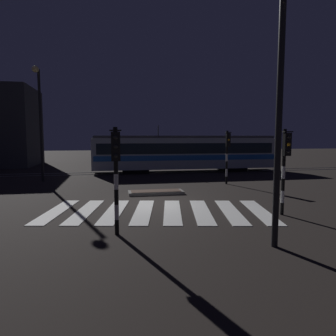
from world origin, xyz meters
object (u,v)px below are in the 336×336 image
(traffic_light_corner_far_right, at_px, (227,149))
(street_lamp_near_kerb, at_px, (285,79))
(traffic_light_kerb_mid_left, at_px, (116,165))
(street_lamp_trackside_left, at_px, (39,111))
(tram, at_px, (185,152))
(traffic_light_corner_near_right, at_px, (285,159))

(traffic_light_corner_far_right, bearing_deg, street_lamp_near_kerb, -104.63)
(traffic_light_kerb_mid_left, bearing_deg, traffic_light_corner_far_right, 51.84)
(street_lamp_trackside_left, distance_m, tram, 12.55)
(traffic_light_kerb_mid_left, height_order, street_lamp_trackside_left, street_lamp_trackside_left)
(traffic_light_kerb_mid_left, bearing_deg, tram, 69.35)
(traffic_light_kerb_mid_left, distance_m, traffic_light_corner_near_right, 6.75)
(street_lamp_near_kerb, bearing_deg, traffic_light_kerb_mid_left, 154.68)
(traffic_light_corner_far_right, xyz_separation_m, street_lamp_trackside_left, (-12.35, 3.40, 2.55))
(traffic_light_corner_far_right, bearing_deg, traffic_light_kerb_mid_left, -128.16)
(street_lamp_near_kerb, xyz_separation_m, tram, (2.04, 19.22, -2.90))
(traffic_light_kerb_mid_left, relative_size, street_lamp_trackside_left, 0.44)
(traffic_light_kerb_mid_left, xyz_separation_m, tram, (6.46, 17.13, -0.52))
(traffic_light_corner_near_right, relative_size, street_lamp_near_kerb, 0.47)
(traffic_light_kerb_mid_left, relative_size, traffic_light_corner_far_right, 0.97)
(traffic_light_corner_near_right, distance_m, street_lamp_trackside_left, 16.52)
(traffic_light_kerb_mid_left, relative_size, street_lamp_near_kerb, 0.47)
(street_lamp_near_kerb, bearing_deg, traffic_light_corner_far_right, 75.37)
(traffic_light_kerb_mid_left, height_order, traffic_light_corner_far_right, traffic_light_corner_far_right)
(traffic_light_kerb_mid_left, bearing_deg, street_lamp_trackside_left, 110.92)
(street_lamp_near_kerb, distance_m, tram, 19.55)
(traffic_light_corner_far_right, relative_size, street_lamp_near_kerb, 0.48)
(street_lamp_near_kerb, relative_size, street_lamp_trackside_left, 0.94)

